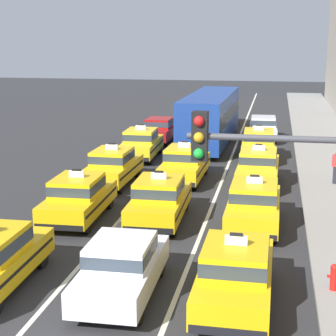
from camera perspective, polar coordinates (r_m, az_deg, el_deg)
lane_stripe_left_center at (r=31.50m, az=0.31°, el=0.73°), size 0.14×80.00×0.01m
lane_stripe_center_right at (r=31.09m, az=6.12°, el=0.49°), size 0.14×80.00×0.01m
taxi_left_second at (r=21.49m, az=-8.97°, el=-2.87°), size 1.93×4.61×1.96m
taxi_left_third at (r=26.45m, az=-5.55°, el=0.23°), size 1.86×4.58×1.96m
taxi_left_fourth at (r=32.02m, az=-2.70°, el=2.51°), size 1.95×4.61×1.96m
sedan_left_fifth at (r=37.01m, az=-0.84°, el=3.90°), size 1.88×4.35×1.58m
sedan_center_nearest at (r=15.15m, az=-4.65°, el=-9.74°), size 1.82×4.33×1.58m
taxi_center_second at (r=20.97m, az=-0.87°, el=-3.11°), size 1.92×4.60×1.96m
taxi_center_third at (r=26.87m, az=1.67°, el=0.49°), size 1.90×4.59×1.96m
bus_center_fourth at (r=36.21m, az=4.29°, el=5.22°), size 2.78×11.26×3.22m
taxi_center_fifth at (r=44.86m, az=5.73°, el=5.48°), size 1.90×4.59×1.96m
taxi_right_nearest at (r=14.73m, az=6.77°, el=-10.35°), size 1.84×4.57×1.96m
taxi_right_second at (r=20.59m, az=8.59°, el=-3.56°), size 1.85×4.57×1.96m
taxi_right_third at (r=26.51m, az=9.02°, el=0.16°), size 1.89×4.59×1.96m
taxi_right_fourth at (r=32.19m, az=9.04°, el=2.42°), size 1.93×4.60×1.96m
sedan_right_fifth at (r=38.25m, az=9.50°, el=4.02°), size 1.89×4.35×1.58m
pedestrian_near_crosswalk at (r=26.98m, az=16.48°, el=0.11°), size 0.36×0.24×1.54m
fire_hydrant at (r=15.88m, az=16.30°, el=-10.33°), size 0.36×0.22×0.73m
traffic_light_pole at (r=9.07m, az=13.45°, el=-5.80°), size 2.87×0.33×5.58m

